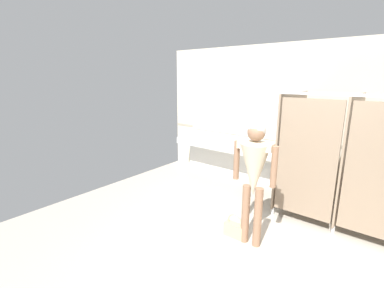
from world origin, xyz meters
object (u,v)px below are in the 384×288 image
(person_standing, at_px, (254,169))
(paper_cup, at_px, (241,144))
(handbag, at_px, (234,229))
(soap_dispenser, at_px, (251,140))

(person_standing, xyz_separation_m, paper_cup, (-1.20, 1.85, -0.20))
(person_standing, distance_m, handbag, 1.02)
(handbag, bearing_deg, person_standing, 0.76)
(soap_dispenser, distance_m, paper_cup, 0.29)
(handbag, bearing_deg, soap_dispenser, 111.95)
(soap_dispenser, bearing_deg, paper_cup, -108.00)
(person_standing, bearing_deg, handbag, -179.24)
(person_standing, distance_m, paper_cup, 2.21)
(person_standing, relative_size, paper_cup, 16.88)
(paper_cup, bearing_deg, person_standing, -56.91)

